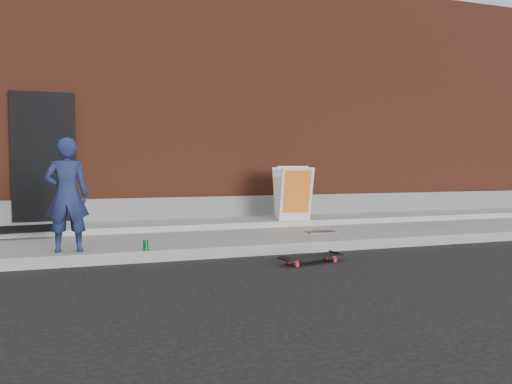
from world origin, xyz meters
name	(u,v)px	position (x,y,z in m)	size (l,w,h in m)	color
ground	(235,257)	(0.00, 0.00, 0.00)	(80.00, 80.00, 0.00)	black
sidewalk	(209,237)	(0.00, 1.50, 0.07)	(20.00, 3.00, 0.15)	gray
apron	(198,224)	(0.00, 2.40, 0.20)	(20.00, 1.20, 0.10)	gray
building	(161,119)	(0.00, 6.99, 2.50)	(20.00, 8.10, 5.00)	#5E2919
child	(67,195)	(-2.13, 0.27, 0.88)	(0.53, 0.35, 1.45)	#192348
skateboard	(312,257)	(0.82, -0.71, 0.08)	(0.89, 0.40, 0.10)	red
pizza_sign	(293,193)	(1.69, 1.98, 0.75)	(0.65, 0.75, 0.99)	silver
soda_can	(146,246)	(-1.18, 0.05, 0.22)	(0.07, 0.07, 0.13)	#1B8940
doormat	(19,229)	(-2.90, 2.00, 0.26)	(1.01, 0.82, 0.03)	black
utility_plate	(321,232)	(1.76, 0.93, 0.16)	(0.48, 0.31, 0.01)	#4D4E52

